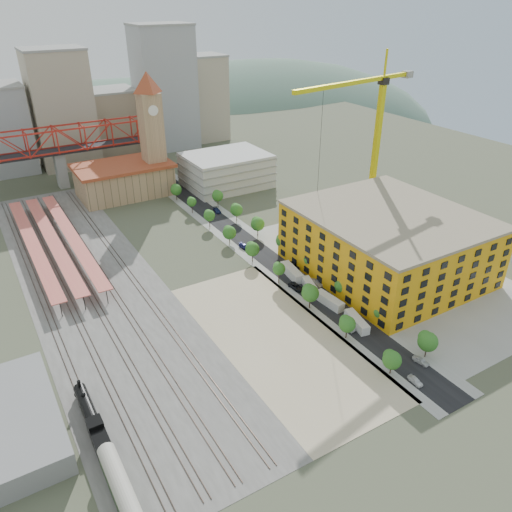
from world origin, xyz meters
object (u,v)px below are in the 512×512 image
site_trailer_a (357,322)px  site_trailer_c (310,287)px  coach (122,492)px  site_trailer_d (292,272)px  locomotive (91,418)px  tower_crane (372,123)px  site_trailer_b (329,301)px  construction_building (387,243)px  car_0 (415,381)px  clock_tower (151,122)px

site_trailer_a → site_trailer_c: 19.90m
coach → site_trailer_d: coach is taller
locomotive → site_trailer_a: (66.00, -1.38, -0.78)m
tower_crane → site_trailer_d: bearing=-157.4°
site_trailer_b → site_trailer_a: bearing=-94.8°
locomotive → coach: (0.00, -19.75, 0.99)m
locomotive → site_trailer_c: size_ratio=2.52×
site_trailer_a → construction_building: bearing=45.3°
site_trailer_b → site_trailer_c: site_trailer_b is taller
site_trailer_a → car_0: 22.68m
tower_crane → site_trailer_b: size_ratio=6.31×
tower_crane → site_trailer_d: 58.08m
construction_building → site_trailer_b: 27.98m
site_trailer_d → site_trailer_a: bearing=-82.5°
clock_tower → car_0: 142.86m
tower_crane → locomotive: bearing=-157.4°
construction_building → site_trailer_d: construction_building is taller
coach → site_trailer_c: bearing=30.1°
locomotive → site_trailer_b: size_ratio=2.31×
tower_crane → site_trailer_a: 72.40m
construction_building → tower_crane: 43.09m
site_trailer_a → site_trailer_b: size_ratio=0.96×
clock_tower → site_trailer_b: clock_tower is taller
site_trailer_a → tower_crane: bearing=58.8°
coach → tower_crane: 131.04m
site_trailer_d → site_trailer_b: bearing=-82.5°
construction_building → site_trailer_c: construction_building is taller
coach → construction_building: bearing=21.3°
site_trailer_a → car_0: bearing=-86.3°
clock_tower → site_trailer_c: size_ratio=6.06×
clock_tower → coach: bearing=-113.1°
clock_tower → tower_crane: bearing=-54.4°
locomotive → site_trailer_d: locomotive is taller
coach → site_trailer_b: (66.00, 29.49, -1.73)m
site_trailer_a → site_trailer_c: size_ratio=1.05×
tower_crane → site_trailer_c: (-42.78, -26.73, -35.22)m
clock_tower → site_trailer_b: size_ratio=5.56×
coach → site_trailer_d: size_ratio=1.78×
locomotive → site_trailer_d: size_ratio=2.13×
clock_tower → tower_crane: size_ratio=0.88×
construction_building → coach: 98.96m
site_trailer_a → site_trailer_c: (0.00, 19.90, -0.06)m
construction_building → coach: (-92.00, -35.89, -6.41)m
locomotive → coach: coach is taller
site_trailer_b → tower_crane: bearing=34.9°
site_trailer_b → car_0: size_ratio=2.46×
site_trailer_a → site_trailer_b: 11.12m
clock_tower → coach: size_ratio=2.89×
coach → tower_crane: tower_crane is taller
coach → site_trailer_b: bearing=24.1°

